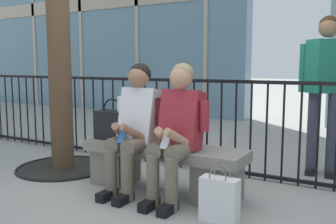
% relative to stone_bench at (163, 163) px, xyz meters
% --- Properties ---
extents(ground_plane, '(60.00, 60.00, 0.00)m').
position_rel_stone_bench_xyz_m(ground_plane, '(0.00, 0.00, -0.27)').
color(ground_plane, '#9E9B93').
extents(stone_bench, '(1.60, 0.44, 0.45)m').
position_rel_stone_bench_xyz_m(stone_bench, '(0.00, 0.00, 0.00)').
color(stone_bench, gray).
rests_on(stone_bench, ground).
extents(seated_person_with_phone, '(0.52, 0.66, 1.21)m').
position_rel_stone_bench_xyz_m(seated_person_with_phone, '(-0.22, -0.13, 0.38)').
color(seated_person_with_phone, '#6B6051').
rests_on(seated_person_with_phone, ground).
extents(seated_person_companion, '(0.52, 0.66, 1.21)m').
position_rel_stone_bench_xyz_m(seated_person_companion, '(0.22, -0.13, 0.38)').
color(seated_person_companion, '#6B6051').
rests_on(seated_person_companion, ground).
extents(handbag_on_bench, '(0.35, 0.20, 0.41)m').
position_rel_stone_bench_xyz_m(handbag_on_bench, '(-0.58, -0.01, 0.33)').
color(handbag_on_bench, black).
rests_on(handbag_on_bench, stone_bench).
extents(shopping_bag, '(0.29, 0.13, 0.43)m').
position_rel_stone_bench_xyz_m(shopping_bag, '(0.73, -0.37, -0.09)').
color(shopping_bag, white).
rests_on(shopping_bag, ground).
extents(bystander_at_railing, '(0.55, 0.43, 1.71)m').
position_rel_stone_bench_xyz_m(bystander_at_railing, '(1.21, 1.36, 0.73)').
color(bystander_at_railing, '#383D4C').
rests_on(bystander_at_railing, ground).
extents(plaza_railing, '(8.48, 0.04, 1.04)m').
position_rel_stone_bench_xyz_m(plaza_railing, '(0.00, 0.82, 0.26)').
color(plaza_railing, black).
rests_on(plaza_railing, ground).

